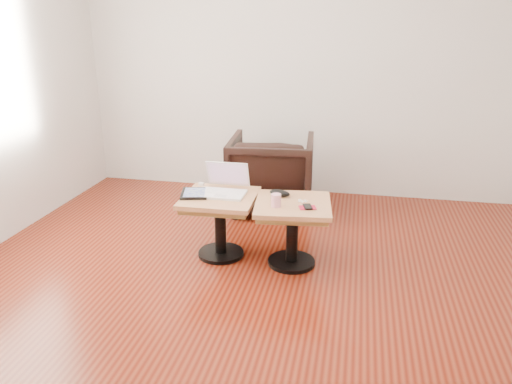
% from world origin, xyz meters
% --- Properties ---
extents(room_shell, '(4.52, 4.52, 2.71)m').
position_xyz_m(room_shell, '(0.00, 0.00, 1.35)').
color(room_shell, '#4C1108').
rests_on(room_shell, ground).
extents(side_table_left, '(0.55, 0.55, 0.49)m').
position_xyz_m(side_table_left, '(-0.41, 0.58, 0.37)').
color(side_table_left, black).
rests_on(side_table_left, ground).
extents(side_table_right, '(0.60, 0.60, 0.49)m').
position_xyz_m(side_table_right, '(0.15, 0.55, 0.37)').
color(side_table_right, black).
rests_on(side_table_right, ground).
extents(laptop, '(0.33, 0.32, 0.22)m').
position_xyz_m(laptop, '(-0.39, 0.65, 0.54)').
color(laptop, white).
rests_on(laptop, side_table_left).
extents(tablet, '(0.25, 0.29, 0.02)m').
position_xyz_m(tablet, '(-0.61, 0.57, 0.50)').
color(tablet, black).
rests_on(tablet, side_table_left).
extents(charging_adapter, '(0.04, 0.04, 0.02)m').
position_xyz_m(charging_adapter, '(-0.62, 0.79, 0.50)').
color(charging_adapter, white).
rests_on(charging_adapter, side_table_left).
extents(glasses_case, '(0.18, 0.11, 0.05)m').
position_xyz_m(glasses_case, '(0.03, 0.66, 0.52)').
color(glasses_case, black).
rests_on(glasses_case, side_table_right).
extents(striped_cup, '(0.08, 0.08, 0.09)m').
position_xyz_m(striped_cup, '(0.04, 0.45, 0.54)').
color(striped_cup, '#E0497C').
rests_on(striped_cup, side_table_right).
extents(earbuds_tangle, '(0.07, 0.06, 0.01)m').
position_xyz_m(earbuds_tangle, '(0.21, 0.58, 0.50)').
color(earbuds_tangle, white).
rests_on(earbuds_tangle, side_table_right).
extents(phone_on_sleeve, '(0.13, 0.11, 0.01)m').
position_xyz_m(phone_on_sleeve, '(0.26, 0.47, 0.50)').
color(phone_on_sleeve, '#A50620').
rests_on(phone_on_sleeve, side_table_right).
extents(armchair, '(0.83, 0.85, 0.72)m').
position_xyz_m(armchair, '(-0.21, 1.66, 0.36)').
color(armchair, black).
rests_on(armchair, ground).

